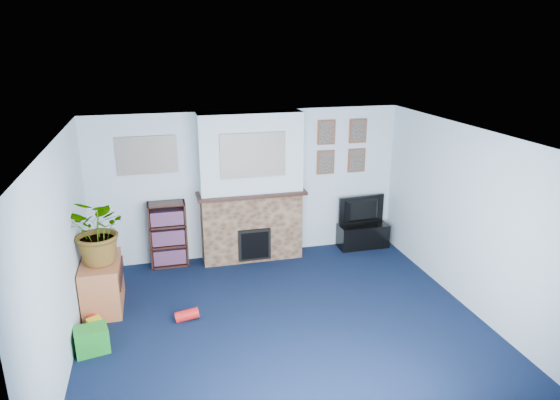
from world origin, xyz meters
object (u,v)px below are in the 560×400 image
object	(u,v)px
tv_stand	(363,234)
bookshelf	(168,236)
television	(364,211)
sideboard	(102,283)

from	to	relation	value
tv_stand	bookshelf	bearing A→B (deg)	178.66
tv_stand	television	bearing A→B (deg)	90.00
tv_stand	television	world-z (taller)	television
tv_stand	sideboard	distance (m)	4.32
television	sideboard	bearing A→B (deg)	9.36
television	bookshelf	size ratio (longest dim) A/B	0.80
television	tv_stand	bearing A→B (deg)	85.04
tv_stand	television	xyz separation A→B (m)	(0.00, 0.02, 0.42)
television	bookshelf	bearing A→B (deg)	-5.94
tv_stand	television	distance (m)	0.42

